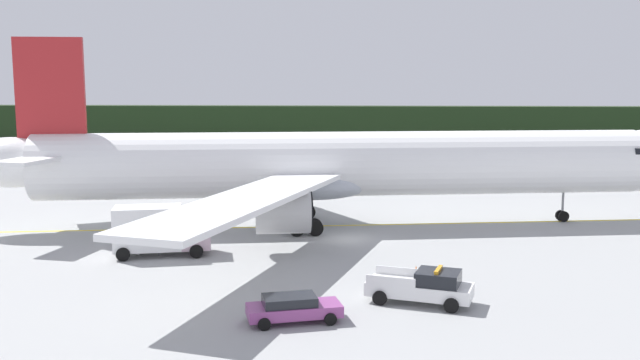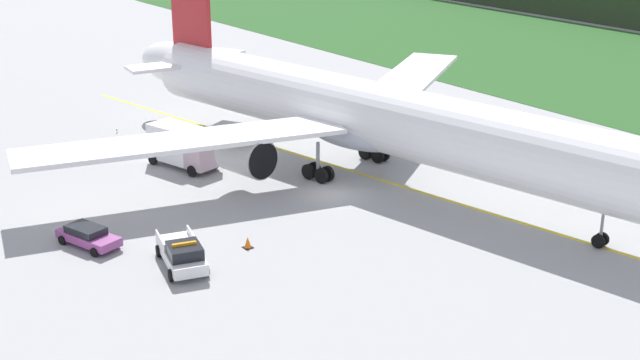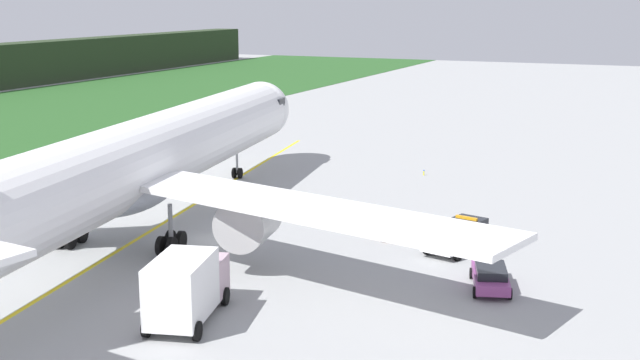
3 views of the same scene
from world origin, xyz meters
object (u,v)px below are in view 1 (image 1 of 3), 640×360
airliner (337,166)px  ops_pickup_truck (424,286)px  catering_truck (159,229)px  apron_cone (416,272)px  staff_car (293,308)px

airliner → ops_pickup_truck: size_ratio=10.01×
ops_pickup_truck → catering_truck: catering_truck is taller
ops_pickup_truck → apron_cone: bearing=91.1°
ops_pickup_truck → staff_car: (-6.44, -3.33, -0.20)m
airliner → ops_pickup_truck: (5.52, -19.61, -3.98)m
ops_pickup_truck → staff_car: ops_pickup_truck is taller
ops_pickup_truck → catering_truck: size_ratio=0.87×
ops_pickup_truck → apron_cone: size_ratio=7.68×
apron_cone → catering_truck: bearing=165.7°
airliner → catering_truck: (-11.27, -10.66, -3.13)m
catering_truck → apron_cone: bearing=-14.3°
ops_pickup_truck → apron_cone: ops_pickup_truck is taller
staff_car → apron_cone: (6.36, 8.01, -0.34)m
ops_pickup_truck → staff_car: 7.26m
ops_pickup_truck → staff_car: bearing=-152.7°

